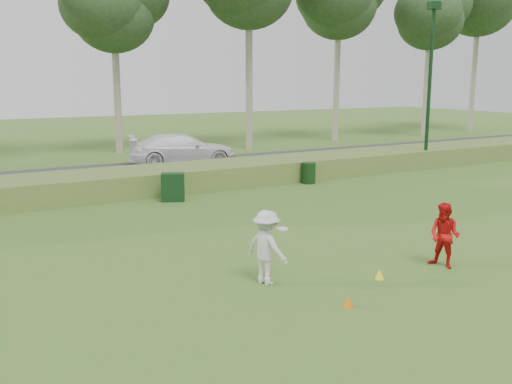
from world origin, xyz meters
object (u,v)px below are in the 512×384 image
trash_bin (308,173)px  lamp_post (431,56)px  cone_yellow (379,274)px  cone_orange (348,301)px  car_right (183,149)px  player_white (267,247)px  player_red (445,236)px  utility_cabinet (173,187)px

trash_bin → lamp_post: bearing=5.5°
lamp_post → cone_yellow: size_ratio=35.15×
cone_orange → car_right: bearing=77.1°
lamp_post → trash_bin: lamp_post is taller
lamp_post → player_white: 19.54m
player_red → car_right: size_ratio=0.29×
player_white → utility_cabinet: player_white is taller
lamp_post → trash_bin: 9.38m
lamp_post → utility_cabinet: lamp_post is taller
cone_orange → player_red: bearing=13.1°
player_red → car_right: car_right is taller
player_red → trash_bin: (3.63, 10.94, -0.34)m
lamp_post → cone_yellow: bearing=-139.1°
player_white → cone_orange: player_white is taller
player_white → cone_yellow: player_white is taller
cone_yellow → trash_bin: (5.53, 10.82, 0.34)m
player_red → cone_orange: player_red is taller
utility_cabinet → trash_bin: 6.53m
utility_cabinet → car_right: bearing=89.6°
utility_cabinet → car_right: size_ratio=0.19×
lamp_post → trash_bin: bearing=-174.5°
player_red → cone_yellow: player_red is taller
lamp_post → player_white: lamp_post is taller
cone_yellow → car_right: car_right is taller
lamp_post → utility_cabinet: (-14.32, -1.28, -5.06)m
trash_bin → car_right: size_ratio=0.16×
utility_cabinet → player_red: bearing=-50.1°
lamp_post → car_right: size_ratio=1.47×
player_red → car_right: (0.85, 18.51, 0.07)m
cone_yellow → trash_bin: 12.16m
cone_orange → car_right: size_ratio=0.04×
player_red → trash_bin: 11.53m
cone_yellow → cone_orange: bearing=-150.3°
trash_bin → player_white: bearing=-129.0°
utility_cabinet → player_white: bearing=-74.4°
car_right → lamp_post: bearing=-109.3°
lamp_post → cone_orange: (-15.01, -12.52, -5.47)m
lamp_post → utility_cabinet: bearing=-174.9°
player_red → cone_orange: bearing=-93.1°
player_red → player_white: bearing=-121.1°
player_red → car_right: 18.52m
player_red → utility_cabinet: size_ratio=1.50×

